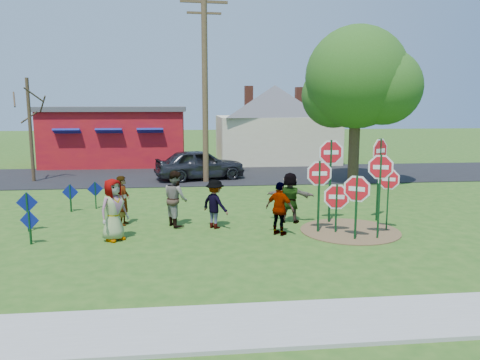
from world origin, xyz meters
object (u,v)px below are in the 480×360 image
object	(u,v)px
person_a	(114,210)
person_b	(123,200)
stop_sign_c	(380,177)
stop_sign_a	(357,194)
stop_sign_b	(331,160)
leafy_tree	(359,83)
stop_sign_d	(380,158)
suv	(200,164)
utility_pole	(205,83)

from	to	relation	value
person_a	person_b	bearing A→B (deg)	43.80
stop_sign_c	stop_sign_a	bearing A→B (deg)	-161.19
stop_sign_b	leafy_tree	size ratio (longest dim) A/B	0.38
stop_sign_b	stop_sign_d	xyz separation A→B (m)	(1.77, 0.09, 0.02)
stop_sign_d	person_b	xyz separation A→B (m)	(-8.82, 0.40, -1.37)
stop_sign_b	suv	xyz separation A→B (m)	(-4.21, 9.82, -1.33)
person_a	person_b	distance (m)	1.87
stop_sign_a	stop_sign_d	distance (m)	2.84
stop_sign_b	stop_sign_c	distance (m)	2.29
stop_sign_d	leafy_tree	distance (m)	8.31
stop_sign_b	suv	distance (m)	10.77
stop_sign_c	stop_sign_d	xyz separation A→B (m)	(0.89, 2.19, 0.30)
stop_sign_c	leafy_tree	distance (m)	10.62
stop_sign_c	suv	bearing A→B (deg)	129.96
stop_sign_c	suv	distance (m)	13.00
stop_sign_d	leafy_tree	size ratio (longest dim) A/B	0.39
stop_sign_c	person_a	world-z (taller)	stop_sign_c
person_a	suv	bearing A→B (deg)	30.58
person_b	suv	bearing A→B (deg)	-9.64
stop_sign_c	utility_pole	size ratio (longest dim) A/B	0.28
stop_sign_a	stop_sign_b	bearing A→B (deg)	127.36
stop_sign_d	suv	size ratio (longest dim) A/B	0.64
stop_sign_c	stop_sign_d	world-z (taller)	stop_sign_d
stop_sign_a	stop_sign_b	distance (m)	2.26
person_a	leafy_tree	distance (m)	14.66
stop_sign_a	person_a	distance (m)	7.31
stop_sign_b	utility_pole	size ratio (longest dim) A/B	0.31
stop_sign_b	utility_pole	world-z (taller)	utility_pole
stop_sign_d	leafy_tree	xyz separation A→B (m)	(1.94, 7.54, 2.90)
leafy_tree	stop_sign_d	bearing A→B (deg)	-104.45
stop_sign_d	utility_pole	size ratio (longest dim) A/B	0.31
stop_sign_b	person_b	distance (m)	7.19
stop_sign_b	utility_pole	xyz separation A→B (m)	(-3.92, 8.97, 2.93)
person_a	leafy_tree	bearing A→B (deg)	-5.20
suv	leafy_tree	size ratio (longest dim) A/B	0.60
stop_sign_d	utility_pole	world-z (taller)	utility_pole
utility_pole	leafy_tree	distance (m)	7.75
suv	person_b	bearing A→B (deg)	148.99
stop_sign_a	leafy_tree	world-z (taller)	leafy_tree
suv	utility_pole	size ratio (longest dim) A/B	0.49
stop_sign_b	leafy_tree	bearing A→B (deg)	66.44
leafy_tree	suv	bearing A→B (deg)	164.55
suv	stop_sign_c	bearing A→B (deg)	-170.94
stop_sign_a	stop_sign_d	xyz separation A→B (m)	(1.60, 2.21, 0.79)
utility_pole	person_a	bearing A→B (deg)	-107.00
person_a	utility_pole	xyz separation A→B (m)	(3.16, 10.34, 4.18)
stop_sign_c	suv	size ratio (longest dim) A/B	0.57
utility_pole	leafy_tree	xyz separation A→B (m)	(7.64, -1.34, -0.01)
stop_sign_d	leafy_tree	world-z (taller)	leafy_tree
stop_sign_c	stop_sign_d	size ratio (longest dim) A/B	0.89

